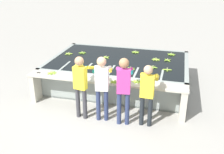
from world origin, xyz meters
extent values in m
plane|color=#A3A099|center=(0.00, 0.00, 0.00)|extent=(80.00, 80.00, 0.00)
cube|color=gray|center=(0.00, 1.91, 0.03)|extent=(4.37, 2.92, 0.06)
cube|color=gray|center=(0.00, 0.51, 0.43)|extent=(4.37, 0.12, 0.86)
cube|color=gray|center=(0.00, 3.31, 0.43)|extent=(4.37, 0.12, 0.86)
cube|color=gray|center=(-2.13, 1.91, 0.43)|extent=(0.12, 2.92, 0.86)
cube|color=gray|center=(2.13, 1.91, 0.43)|extent=(0.12, 2.92, 0.86)
cube|color=black|center=(0.00, 1.91, 0.46)|extent=(4.13, 2.68, 0.80)
cube|color=gray|center=(-1.46, 0.97, 0.43)|extent=(0.06, 0.80, 0.86)
cube|color=gray|center=(-0.73, 0.97, 0.43)|extent=(0.06, 0.80, 0.86)
cube|color=gray|center=(0.00, 0.97, 0.43)|extent=(0.06, 0.80, 0.86)
cube|color=gray|center=(0.73, 0.97, 0.43)|extent=(0.06, 0.80, 0.86)
cube|color=gray|center=(1.46, 0.97, 0.43)|extent=(0.06, 0.80, 0.86)
cube|color=#B7B2A3|center=(0.00, 0.23, 0.84)|extent=(4.37, 0.45, 0.05)
cube|color=#B7B2A3|center=(-2.09, 0.23, 0.41)|extent=(0.16, 0.41, 0.81)
cube|color=#B7B2A3|center=(2.09, 0.23, 0.41)|extent=(0.16, 0.41, 0.81)
cylinder|color=#38383D|center=(-0.54, -0.36, 0.41)|extent=(0.11, 0.11, 0.83)
cylinder|color=#38383D|center=(-0.34, -0.39, 0.41)|extent=(0.11, 0.11, 0.83)
cube|color=yellow|center=(-0.44, -0.37, 1.12)|extent=(0.34, 0.22, 0.59)
sphere|color=tan|center=(-0.44, -0.37, 1.55)|extent=(0.22, 0.22, 0.22)
cylinder|color=yellow|center=(-0.56, -0.10, 1.33)|extent=(0.13, 0.32, 0.18)
cylinder|color=#1EA3AD|center=(-0.52, 0.15, 1.16)|extent=(0.12, 0.21, 0.08)
cylinder|color=yellow|center=(-0.24, -0.15, 1.33)|extent=(0.13, 0.32, 0.18)
cylinder|color=#1EA3AD|center=(-0.20, 0.09, 1.16)|extent=(0.12, 0.21, 0.08)
cylinder|color=navy|center=(0.01, -0.36, 0.42)|extent=(0.11, 0.11, 0.84)
cylinder|color=navy|center=(0.21, -0.33, 0.42)|extent=(0.11, 0.11, 0.84)
cube|color=white|center=(0.11, -0.35, 1.14)|extent=(0.34, 0.21, 0.60)
sphere|color=tan|center=(0.11, -0.35, 1.58)|extent=(0.23, 0.23, 0.23)
cylinder|color=white|center=(-0.09, -0.12, 1.35)|extent=(0.12, 0.32, 0.18)
cylinder|color=gold|center=(-0.12, 0.12, 1.19)|extent=(0.11, 0.21, 0.08)
cylinder|color=white|center=(0.23, -0.08, 1.35)|extent=(0.12, 0.32, 0.18)
cylinder|color=gold|center=(0.19, 0.17, 1.19)|extent=(0.11, 0.21, 0.08)
cylinder|color=navy|center=(0.56, -0.41, 0.43)|extent=(0.11, 0.11, 0.86)
cylinder|color=navy|center=(0.76, -0.39, 0.43)|extent=(0.11, 0.11, 0.86)
cube|color=#BC388E|center=(0.66, -0.40, 1.16)|extent=(0.34, 0.21, 0.61)
sphere|color=#9E704C|center=(0.66, -0.40, 1.62)|extent=(0.23, 0.23, 0.23)
cylinder|color=#BC388E|center=(0.47, -0.17, 1.38)|extent=(0.12, 0.32, 0.18)
cylinder|color=teal|center=(0.43, 0.07, 1.22)|extent=(0.11, 0.21, 0.08)
cylinder|color=#BC388E|center=(0.78, -0.13, 1.38)|extent=(0.12, 0.32, 0.18)
cylinder|color=teal|center=(0.75, 0.12, 1.22)|extent=(0.11, 0.21, 0.08)
cylinder|color=#1E2328|center=(1.11, -0.32, 0.39)|extent=(0.11, 0.11, 0.78)
cylinder|color=#1E2328|center=(1.31, -0.33, 0.39)|extent=(0.11, 0.11, 0.78)
cube|color=yellow|center=(1.21, -0.32, 1.06)|extent=(0.33, 0.18, 0.56)
sphere|color=tan|center=(1.21, -0.32, 1.47)|extent=(0.21, 0.21, 0.21)
cylinder|color=yellow|center=(1.06, -0.07, 1.25)|extent=(0.09, 0.31, 0.18)
cylinder|color=gold|center=(1.07, 0.18, 1.09)|extent=(0.09, 0.20, 0.08)
cylinder|color=yellow|center=(1.38, -0.08, 1.25)|extent=(0.09, 0.31, 0.18)
cylinder|color=gold|center=(1.39, 0.17, 1.09)|extent=(0.09, 0.20, 0.08)
ellipsoid|color=#9EC642|center=(-0.40, 1.96, 0.88)|extent=(0.16, 0.13, 0.04)
ellipsoid|color=#9EC642|center=(-0.41, 2.04, 0.88)|extent=(0.13, 0.16, 0.04)
ellipsoid|color=#9EC642|center=(-0.49, 2.02, 0.88)|extent=(0.16, 0.13, 0.04)
ellipsoid|color=#9EC642|center=(-0.48, 1.95, 0.88)|extent=(0.13, 0.16, 0.04)
cylinder|color=tan|center=(-0.44, 1.99, 0.91)|extent=(0.03, 0.03, 0.04)
ellipsoid|color=#9EC642|center=(1.22, 2.20, 0.88)|extent=(0.17, 0.11, 0.04)
ellipsoid|color=#9EC642|center=(1.18, 2.23, 0.88)|extent=(0.07, 0.17, 0.04)
ellipsoid|color=#9EC642|center=(1.13, 2.22, 0.88)|extent=(0.14, 0.15, 0.04)
ellipsoid|color=#9EC642|center=(1.11, 2.18, 0.88)|extent=(0.17, 0.04, 0.04)
ellipsoid|color=#9EC642|center=(1.14, 2.13, 0.88)|extent=(0.13, 0.16, 0.04)
ellipsoid|color=#9EC642|center=(1.18, 2.12, 0.88)|extent=(0.08, 0.17, 0.04)
ellipsoid|color=#9EC642|center=(1.22, 2.15, 0.88)|extent=(0.17, 0.10, 0.04)
cylinder|color=tan|center=(1.17, 2.18, 0.91)|extent=(0.03, 0.03, 0.04)
ellipsoid|color=#7FAD33|center=(1.49, 2.16, 0.88)|extent=(0.15, 0.14, 0.04)
ellipsoid|color=#7FAD33|center=(1.57, 2.16, 0.88)|extent=(0.14, 0.15, 0.04)
ellipsoid|color=#7FAD33|center=(1.57, 2.24, 0.88)|extent=(0.15, 0.14, 0.04)
ellipsoid|color=#7FAD33|center=(1.50, 2.24, 0.88)|extent=(0.14, 0.15, 0.04)
cylinder|color=tan|center=(1.53, 2.20, 0.91)|extent=(0.03, 0.03, 0.04)
ellipsoid|color=#75A333|center=(-1.35, 2.30, 0.88)|extent=(0.09, 0.17, 0.04)
ellipsoid|color=#75A333|center=(-1.40, 2.29, 0.88)|extent=(0.14, 0.15, 0.04)
ellipsoid|color=#75A333|center=(-1.42, 2.24, 0.88)|extent=(0.17, 0.07, 0.04)
ellipsoid|color=#75A333|center=(-1.39, 2.19, 0.88)|extent=(0.09, 0.17, 0.04)
ellipsoid|color=#75A333|center=(-1.33, 2.20, 0.88)|extent=(0.14, 0.15, 0.04)
ellipsoid|color=#75A333|center=(-1.31, 2.26, 0.88)|extent=(0.17, 0.07, 0.04)
cylinder|color=tan|center=(-1.37, 2.25, 0.91)|extent=(0.03, 0.03, 0.04)
ellipsoid|color=#9EC642|center=(-1.82, 1.98, 0.88)|extent=(0.13, 0.16, 0.04)
ellipsoid|color=#9EC642|center=(-1.76, 1.99, 0.88)|extent=(0.13, 0.16, 0.04)
ellipsoid|color=#9EC642|center=(-1.74, 2.05, 0.88)|extent=(0.17, 0.09, 0.04)
ellipsoid|color=#9EC642|center=(-1.79, 2.08, 0.88)|extent=(0.04, 0.17, 0.04)
ellipsoid|color=#9EC642|center=(-1.84, 2.05, 0.88)|extent=(0.17, 0.09, 0.04)
cylinder|color=tan|center=(-1.79, 2.03, 0.91)|extent=(0.03, 0.03, 0.04)
ellipsoid|color=#75A333|center=(1.21, 1.44, 0.88)|extent=(0.17, 0.07, 0.04)
ellipsoid|color=#75A333|center=(1.18, 1.49, 0.88)|extent=(0.11, 0.17, 0.04)
ellipsoid|color=#75A333|center=(1.12, 1.49, 0.88)|extent=(0.14, 0.15, 0.04)
ellipsoid|color=#75A333|center=(1.11, 1.42, 0.88)|extent=(0.17, 0.11, 0.04)
ellipsoid|color=#75A333|center=(1.16, 1.39, 0.88)|extent=(0.06, 0.17, 0.04)
cylinder|color=tan|center=(1.16, 1.45, 0.91)|extent=(0.03, 0.03, 0.04)
ellipsoid|color=#7FAD33|center=(1.58, 2.80, 0.88)|extent=(0.16, 0.13, 0.04)
ellipsoid|color=#7FAD33|center=(1.62, 2.78, 0.88)|extent=(0.04, 0.17, 0.04)
ellipsoid|color=#7FAD33|center=(1.67, 2.80, 0.88)|extent=(0.15, 0.14, 0.04)
ellipsoid|color=#7FAD33|center=(1.68, 2.84, 0.88)|extent=(0.17, 0.07, 0.04)
ellipsoid|color=#7FAD33|center=(1.65, 2.88, 0.88)|extent=(0.11, 0.17, 0.04)
ellipsoid|color=#7FAD33|center=(1.60, 2.88, 0.88)|extent=(0.10, 0.17, 0.04)
ellipsoid|color=#7FAD33|center=(1.57, 2.85, 0.88)|extent=(0.17, 0.08, 0.04)
cylinder|color=tan|center=(1.63, 2.83, 0.91)|extent=(0.03, 0.03, 0.04)
ellipsoid|color=#7FAD33|center=(0.49, 1.19, 0.88)|extent=(0.15, 0.14, 0.04)
ellipsoid|color=#7FAD33|center=(0.48, 1.15, 0.88)|extent=(0.17, 0.06, 0.04)
ellipsoid|color=#7FAD33|center=(0.51, 1.11, 0.88)|extent=(0.11, 0.17, 0.04)
ellipsoid|color=#7FAD33|center=(0.55, 1.11, 0.88)|extent=(0.10, 0.17, 0.04)
ellipsoid|color=#7FAD33|center=(0.59, 1.14, 0.88)|extent=(0.17, 0.08, 0.04)
ellipsoid|color=#7FAD33|center=(0.58, 1.19, 0.88)|extent=(0.16, 0.13, 0.04)
ellipsoid|color=#7FAD33|center=(0.54, 1.21, 0.88)|extent=(0.05, 0.17, 0.04)
cylinder|color=tan|center=(0.53, 1.16, 0.91)|extent=(0.03, 0.03, 0.04)
ellipsoid|color=#8CB738|center=(0.41, 2.84, 0.88)|extent=(0.07, 0.17, 0.04)
ellipsoid|color=#8CB738|center=(0.36, 2.83, 0.88)|extent=(0.13, 0.16, 0.04)
ellipsoid|color=#8CB738|center=(0.34, 2.79, 0.88)|extent=(0.17, 0.04, 0.04)
ellipsoid|color=#8CB738|center=(0.36, 2.74, 0.88)|extent=(0.13, 0.16, 0.04)
ellipsoid|color=#8CB738|center=(0.41, 2.73, 0.88)|extent=(0.07, 0.17, 0.04)
ellipsoid|color=#8CB738|center=(0.45, 2.76, 0.88)|extent=(0.17, 0.11, 0.04)
ellipsoid|color=#8CB738|center=(0.45, 2.81, 0.88)|extent=(0.17, 0.11, 0.04)
cylinder|color=tan|center=(0.40, 2.79, 0.91)|extent=(0.03, 0.03, 0.04)
ellipsoid|color=#8CB738|center=(1.63, 1.36, 0.88)|extent=(0.17, 0.05, 0.04)
ellipsoid|color=#8CB738|center=(1.57, 1.41, 0.88)|extent=(0.05, 0.17, 0.04)
ellipsoid|color=#8CB738|center=(1.52, 1.35, 0.88)|extent=(0.17, 0.05, 0.04)
ellipsoid|color=#8CB738|center=(1.58, 1.30, 0.88)|extent=(0.05, 0.17, 0.04)
cylinder|color=tan|center=(1.58, 1.35, 0.91)|extent=(0.03, 0.03, 0.04)
ellipsoid|color=#7FAD33|center=(0.28, 0.09, 0.88)|extent=(0.16, 0.13, 0.04)
ellipsoid|color=#7FAD33|center=(0.32, 0.07, 0.88)|extent=(0.05, 0.17, 0.04)
ellipsoid|color=#7FAD33|center=(0.37, 0.08, 0.88)|extent=(0.15, 0.14, 0.04)
ellipsoid|color=#7FAD33|center=(0.38, 0.13, 0.88)|extent=(0.17, 0.06, 0.04)
ellipsoid|color=#7FAD33|center=(0.35, 0.17, 0.88)|extent=(0.11, 0.17, 0.04)
ellipsoid|color=#7FAD33|center=(0.31, 0.17, 0.88)|extent=(0.10, 0.17, 0.04)
ellipsoid|color=#7FAD33|center=(0.27, 0.14, 0.88)|extent=(0.17, 0.08, 0.04)
cylinder|color=tan|center=(0.33, 0.12, 0.92)|extent=(0.03, 0.03, 0.04)
ellipsoid|color=#8CB738|center=(0.91, 0.32, 0.88)|extent=(0.15, 0.14, 0.04)
ellipsoid|color=#8CB738|center=(0.87, 0.34, 0.88)|extent=(0.04, 0.17, 0.04)
ellipsoid|color=#8CB738|center=(0.82, 0.32, 0.88)|extent=(0.16, 0.13, 0.04)
ellipsoid|color=#8CB738|center=(0.81, 0.27, 0.88)|extent=(0.17, 0.07, 0.04)
ellipsoid|color=#8CB738|center=(0.84, 0.24, 0.88)|extent=(0.10, 0.17, 0.04)
ellipsoid|color=#8CB738|center=(0.89, 0.24, 0.88)|extent=(0.11, 0.17, 0.04)
ellipsoid|color=#8CB738|center=(0.92, 0.27, 0.88)|extent=(0.17, 0.07, 0.04)
cylinder|color=tan|center=(0.87, 0.29, 0.92)|extent=(0.03, 0.03, 0.04)
ellipsoid|color=#8CB738|center=(-1.60, 0.27, 0.88)|extent=(0.17, 0.04, 0.04)
ellipsoid|color=#8CB738|center=(-1.58, 0.23, 0.88)|extent=(0.13, 0.16, 0.04)
ellipsoid|color=#8CB738|center=(-1.53, 0.22, 0.88)|extent=(0.08, 0.17, 0.04)
ellipsoid|color=#8CB738|center=(-1.49, 0.25, 0.88)|extent=(0.17, 0.10, 0.04)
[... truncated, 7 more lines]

